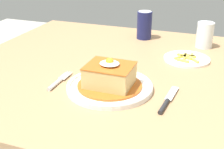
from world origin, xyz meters
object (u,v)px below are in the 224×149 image
at_px(soda_can, 144,25).
at_px(fork, 58,82).
at_px(drinking_glass, 205,37).
at_px(knife, 166,102).
at_px(main_plate, 110,86).
at_px(side_plate_fries, 187,59).

bearing_deg(soda_can, fork, -103.63).
distance_m(fork, soda_can, 0.57).
bearing_deg(fork, drinking_glass, 52.42).
height_order(knife, drinking_glass, drinking_glass).
bearing_deg(main_plate, fork, -173.72).
distance_m(main_plate, soda_can, 0.53).
relative_size(main_plate, side_plate_fries, 1.54).
bearing_deg(drinking_glass, fork, -127.58).
distance_m(main_plate, knife, 0.18).
bearing_deg(side_plate_fries, drinking_glass, 75.43).
height_order(soda_can, drinking_glass, soda_can).
relative_size(fork, side_plate_fries, 0.83).
relative_size(main_plate, knife, 1.58).
distance_m(main_plate, side_plate_fries, 0.37).
relative_size(main_plate, soda_can, 2.11).
relative_size(fork, drinking_glass, 1.34).
xyz_separation_m(drinking_glass, side_plate_fries, (-0.05, -0.18, -0.04)).
relative_size(main_plate, drinking_glass, 2.49).
height_order(fork, drinking_glass, drinking_glass).
relative_size(main_plate, fork, 1.85).
height_order(fork, knife, same).
height_order(main_plate, soda_can, soda_can).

